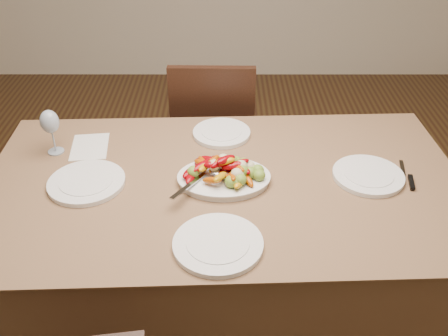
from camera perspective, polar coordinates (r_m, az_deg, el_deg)
dining_table at (r=2.15m, az=-0.00°, el=-9.79°), size 1.88×1.11×0.76m
chair_far at (r=2.77m, az=-1.15°, el=3.89°), size 0.43×0.43×0.95m
serving_platter at (r=1.89m, az=-0.01°, el=-1.33°), size 0.35×0.26×0.02m
roasted_vegetables at (r=1.86m, az=-0.01°, el=0.10°), size 0.29×0.20×0.09m
serving_spoon at (r=1.84m, az=-1.99°, el=-1.11°), size 0.27×0.19×0.03m
plate_left at (r=1.95m, az=-15.43°, el=-1.61°), size 0.29×0.29×0.02m
plate_right at (r=2.00m, az=16.15°, el=-0.84°), size 0.27×0.27×0.02m
plate_far at (r=2.19m, az=-0.28°, el=4.00°), size 0.25×0.25×0.02m
plate_near at (r=1.62m, az=-0.70°, el=-8.71°), size 0.29×0.29×0.02m
wine_glass at (r=2.14m, az=-19.11°, el=4.05°), size 0.08×0.08×0.20m
menu_card at (r=2.19m, az=-15.09°, el=2.37°), size 0.17×0.23×0.00m
table_knife at (r=2.05m, az=20.19°, el=-0.90°), size 0.05×0.20×0.01m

